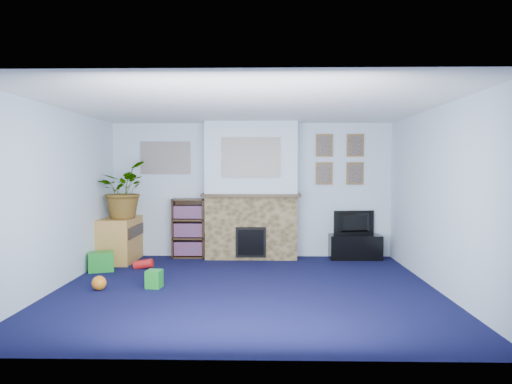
{
  "coord_description": "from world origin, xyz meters",
  "views": [
    {
      "loc": [
        0.25,
        -5.95,
        1.59
      ],
      "look_at": [
        0.11,
        0.97,
        1.23
      ],
      "focal_mm": 32.0,
      "sensor_mm": 36.0,
      "label": 1
    }
  ],
  "objects_px": {
    "television": "(355,223)",
    "bookshelf": "(189,229)",
    "sideboard": "(120,241)",
    "tv_stand": "(355,246)"
  },
  "relations": [
    {
      "from": "television",
      "to": "sideboard",
      "type": "relative_size",
      "value": 0.76
    },
    {
      "from": "tv_stand",
      "to": "sideboard",
      "type": "relative_size",
      "value": 0.93
    },
    {
      "from": "sideboard",
      "to": "television",
      "type": "bearing_deg",
      "value": 4.22
    },
    {
      "from": "television",
      "to": "bookshelf",
      "type": "xyz_separation_m",
      "value": [
        -2.94,
        0.06,
        -0.13
      ]
    },
    {
      "from": "tv_stand",
      "to": "sideboard",
      "type": "distance_m",
      "value": 4.08
    },
    {
      "from": "television",
      "to": "sideboard",
      "type": "distance_m",
      "value": 4.09
    },
    {
      "from": "bookshelf",
      "to": "sideboard",
      "type": "distance_m",
      "value": 1.19
    },
    {
      "from": "television",
      "to": "sideboard",
      "type": "bearing_deg",
      "value": -3.85
    },
    {
      "from": "tv_stand",
      "to": "sideboard",
      "type": "bearing_deg",
      "value": -176.06
    },
    {
      "from": "tv_stand",
      "to": "bookshelf",
      "type": "height_order",
      "value": "bookshelf"
    }
  ]
}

